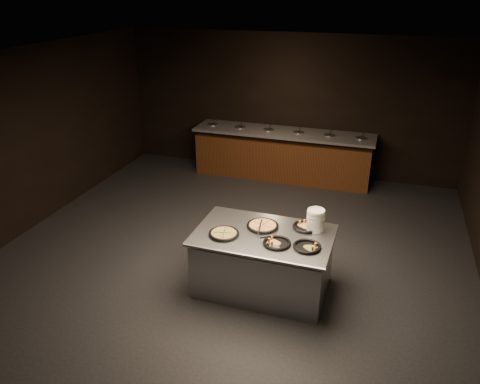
{
  "coord_description": "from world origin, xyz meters",
  "views": [
    {
      "loc": [
        1.98,
        -5.47,
        3.8
      ],
      "look_at": [
        0.12,
        0.3,
        1.06
      ],
      "focal_mm": 35.0,
      "sensor_mm": 36.0,
      "label": 1
    }
  ],
  "objects": [
    {
      "name": "server_left",
      "position": [
        0.61,
        -0.35,
        0.92
      ],
      "size": [
        0.1,
        0.32,
        0.15
      ],
      "rotation": [
        0.0,
        0.0,
        1.64
      ],
      "color": "#B2B4B9",
      "rests_on": "serving_counter"
    },
    {
      "name": "pan_cheese_slices_a",
      "position": [
        1.15,
        -0.07,
        0.86
      ],
      "size": [
        0.35,
        0.35,
        0.04
      ],
      "rotation": [
        0.0,
        0.0,
        1.02
      ],
      "color": "black",
      "rests_on": "serving_counter"
    },
    {
      "name": "serving_counter",
      "position": [
        0.66,
        -0.38,
        0.4
      ],
      "size": [
        1.78,
        1.15,
        0.84
      ],
      "rotation": [
        0.0,
        0.0,
        -0.01
      ],
      "color": "#B2B4B9",
      "rests_on": "ground"
    },
    {
      "name": "pan_cheese_whole",
      "position": [
        0.6,
        -0.21,
        0.86
      ],
      "size": [
        0.43,
        0.43,
        0.04
      ],
      "rotation": [
        0.0,
        0.0,
        -0.37
      ],
      "color": "black",
      "rests_on": "serving_counter"
    },
    {
      "name": "pan_veggie_whole",
      "position": [
        0.19,
        -0.57,
        0.86
      ],
      "size": [
        0.39,
        0.39,
        0.04
      ],
      "rotation": [
        0.0,
        0.0,
        0.22
      ],
      "color": "black",
      "rests_on": "serving_counter"
    },
    {
      "name": "pan_cheese_slices_b",
      "position": [
        0.89,
        -0.59,
        0.86
      ],
      "size": [
        0.35,
        0.35,
        0.04
      ],
      "rotation": [
        0.0,
        0.0,
        2.48
      ],
      "color": "black",
      "rests_on": "serving_counter"
    },
    {
      "name": "room",
      "position": [
        0.0,
        0.0,
        1.45
      ],
      "size": [
        7.02,
        8.02,
        2.92
      ],
      "color": "black",
      "rests_on": "ground"
    },
    {
      "name": "server_right",
      "position": [
        0.79,
        -0.65,
        0.91
      ],
      "size": [
        0.29,
        0.19,
        0.15
      ],
      "rotation": [
        0.0,
        0.0,
        -0.48
      ],
      "color": "#B2B4B9",
      "rests_on": "serving_counter"
    },
    {
      "name": "pan_veggie_slices",
      "position": [
        1.26,
        -0.56,
        0.86
      ],
      "size": [
        0.35,
        0.35,
        0.04
      ],
      "rotation": [
        0.0,
        0.0,
        -0.69
      ],
      "color": "black",
      "rests_on": "serving_counter"
    },
    {
      "name": "salad_bar",
      "position": [
        0.0,
        3.56,
        0.44
      ],
      "size": [
        3.7,
        0.83,
        1.18
      ],
      "color": "#523013",
      "rests_on": "ground"
    },
    {
      "name": "plate_stack",
      "position": [
        1.27,
        -0.08,
        0.99
      ],
      "size": [
        0.23,
        0.23,
        0.29
      ],
      "primitive_type": "cylinder",
      "color": "silver",
      "rests_on": "serving_counter"
    }
  ]
}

